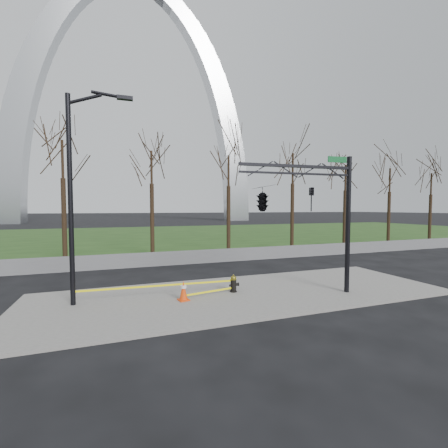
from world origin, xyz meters
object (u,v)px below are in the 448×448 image
object	(u,v)px
street_light	(77,184)
traffic_signal_mast	(280,199)
fire_hydrant	(234,284)
traffic_cone	(183,291)

from	to	relation	value
street_light	traffic_signal_mast	bearing A→B (deg)	-11.20
street_light	fire_hydrant	bearing A→B (deg)	-1.49
traffic_cone	street_light	world-z (taller)	street_light
fire_hydrant	street_light	distance (m)	7.51
traffic_cone	traffic_signal_mast	xyz separation A→B (m)	(3.79, -0.96, 3.65)
fire_hydrant	traffic_signal_mast	distance (m)	4.22
traffic_signal_mast	traffic_cone	bearing A→B (deg)	170.51
fire_hydrant	street_light	bearing A→B (deg)	-179.53
traffic_cone	traffic_signal_mast	world-z (taller)	traffic_signal_mast
fire_hydrant	traffic_cone	bearing A→B (deg)	-164.42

